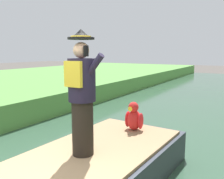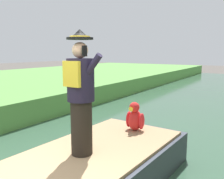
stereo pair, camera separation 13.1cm
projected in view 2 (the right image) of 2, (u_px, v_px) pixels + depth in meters
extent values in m
cube|color=#333842|center=(82.00, 176.00, 3.71)|extent=(1.99, 4.28, 0.56)
cube|color=#997A56|center=(82.00, 157.00, 3.66)|extent=(1.83, 3.94, 0.05)
cylinder|color=black|center=(82.00, 128.00, 3.67)|extent=(0.32, 0.32, 0.82)
cylinder|color=black|center=(81.00, 80.00, 3.56)|extent=(0.40, 0.40, 0.62)
cube|color=gold|center=(72.00, 74.00, 3.38)|extent=(0.28, 0.06, 0.36)
sphere|color=#DBA884|center=(80.00, 50.00, 3.49)|extent=(0.23, 0.23, 0.23)
cylinder|color=black|center=(80.00, 38.00, 3.47)|extent=(0.38, 0.38, 0.03)
cone|color=black|center=(80.00, 33.00, 3.46)|extent=(0.26, 0.26, 0.12)
cylinder|color=gold|center=(80.00, 37.00, 3.46)|extent=(0.29, 0.29, 0.02)
cylinder|color=black|center=(91.00, 68.00, 3.38)|extent=(0.38, 0.09, 0.43)
cube|color=black|center=(85.00, 51.00, 3.37)|extent=(0.03, 0.08, 0.15)
ellipsoid|color=red|center=(135.00, 120.00, 4.82)|extent=(0.26, 0.32, 0.40)
sphere|color=red|center=(134.00, 107.00, 4.74)|extent=(0.20, 0.20, 0.20)
cone|color=yellow|center=(132.00, 109.00, 4.66)|extent=(0.09, 0.09, 0.09)
ellipsoid|color=red|center=(129.00, 119.00, 4.89)|extent=(0.08, 0.20, 0.32)
ellipsoid|color=red|center=(142.00, 121.00, 4.74)|extent=(0.08, 0.20, 0.32)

